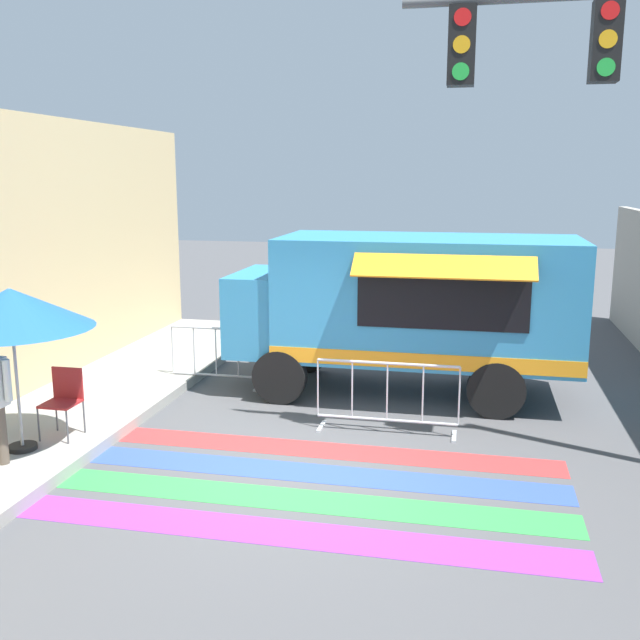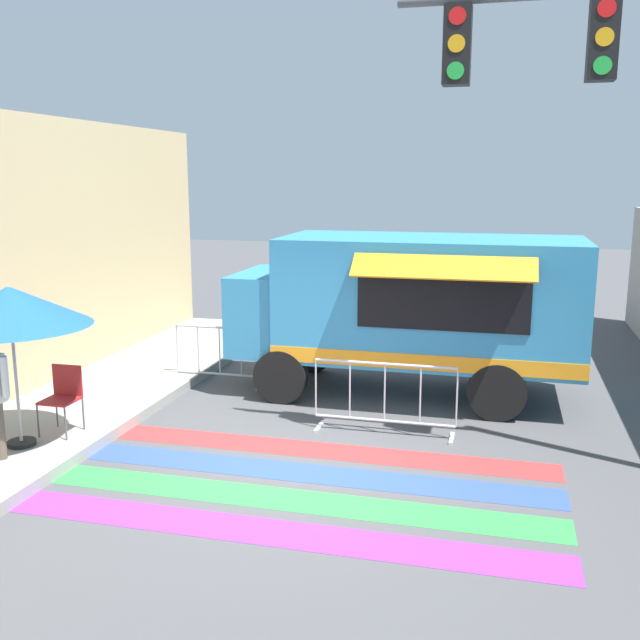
# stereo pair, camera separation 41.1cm
# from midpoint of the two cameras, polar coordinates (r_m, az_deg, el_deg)

# --- Properties ---
(ground_plane) EXTENTS (60.00, 60.00, 0.00)m
(ground_plane) POSITION_cam_midpoint_polar(r_m,az_deg,el_deg) (8.95, -2.74, -12.20)
(ground_plane) COLOR #4C4C4F
(crosswalk_painted) EXTENTS (6.40, 2.84, 0.01)m
(crosswalk_painted) POSITION_cam_midpoint_polar(r_m,az_deg,el_deg) (8.65, -3.33, -13.04)
(crosswalk_painted) COLOR purple
(crosswalk_painted) RESTS_ON ground_plane
(food_truck) EXTENTS (5.61, 2.56, 2.62)m
(food_truck) POSITION_cam_midpoint_polar(r_m,az_deg,el_deg) (11.76, 5.47, 1.45)
(food_truck) COLOR #338CBF
(food_truck) RESTS_ON ground_plane
(traffic_signal_pole) EXTENTS (3.75, 0.29, 5.97)m
(traffic_signal_pole) POSITION_cam_midpoint_polar(r_m,az_deg,el_deg) (9.13, 20.66, 15.15)
(traffic_signal_pole) COLOR #515456
(traffic_signal_pole) RESTS_ON ground_plane
(patio_umbrella) EXTENTS (2.00, 2.00, 2.09)m
(patio_umbrella) POSITION_cam_midpoint_polar(r_m,az_deg,el_deg) (9.61, -24.65, 0.80)
(patio_umbrella) COLOR black
(patio_umbrella) RESTS_ON sidewalk_left
(folding_chair) EXTENTS (0.44, 0.44, 0.91)m
(folding_chair) POSITION_cam_midpoint_polar(r_m,az_deg,el_deg) (10.23, -20.91, -5.67)
(folding_chair) COLOR #4C4C51
(folding_chair) RESTS_ON sidewalk_left
(barricade_front) EXTENTS (2.02, 0.44, 1.04)m
(barricade_front) POSITION_cam_midpoint_polar(r_m,az_deg,el_deg) (10.13, 4.22, -6.24)
(barricade_front) COLOR #B7BABF
(barricade_front) RESTS_ON ground_plane
(barricade_side) EXTENTS (1.63, 0.44, 1.04)m
(barricade_side) POSITION_cam_midpoint_polar(r_m,az_deg,el_deg) (12.50, -9.25, -2.99)
(barricade_side) COLOR #B7BABF
(barricade_side) RESTS_ON ground_plane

